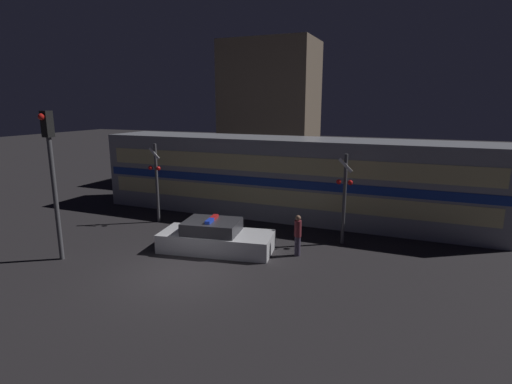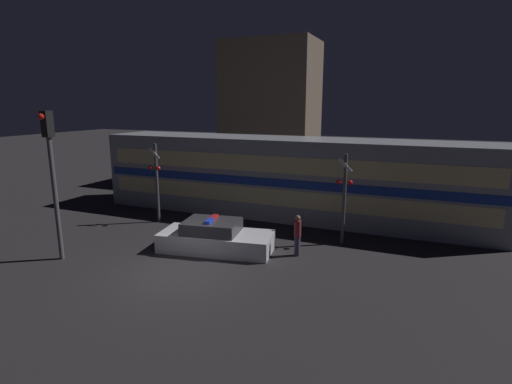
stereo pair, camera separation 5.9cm
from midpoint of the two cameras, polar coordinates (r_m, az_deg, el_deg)
The scene contains 8 objects.
ground_plane at distance 14.01m, azimuth -10.82°, elevation -11.40°, with size 120.00×120.00×0.00m, color #262326.
train at distance 20.25m, azimuth 4.47°, elevation 2.10°, with size 19.76×3.15×3.95m.
police_car at distance 15.74m, azimuth -5.72°, elevation -6.57°, with size 4.60×2.48×1.32m.
pedestrian at distance 15.11m, azimuth 6.06°, elevation -6.13°, with size 0.27×0.27×1.58m.
crossing_signal_near at distance 16.36m, azimuth 12.59°, elevation -0.49°, with size 0.65×0.30×3.70m.
crossing_signal_far at distance 19.53m, azimuth -13.94°, elevation 1.70°, with size 0.65×0.30×3.81m.
traffic_light_corner at distance 15.80m, azimuth -27.06°, elevation 3.16°, with size 0.30×0.46×5.39m.
building_left at distance 29.57m, azimuth 2.12°, elevation 11.26°, with size 6.52×4.40×9.96m.
Camera 2 is at (7.25, -10.59, 5.63)m, focal length 28.00 mm.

